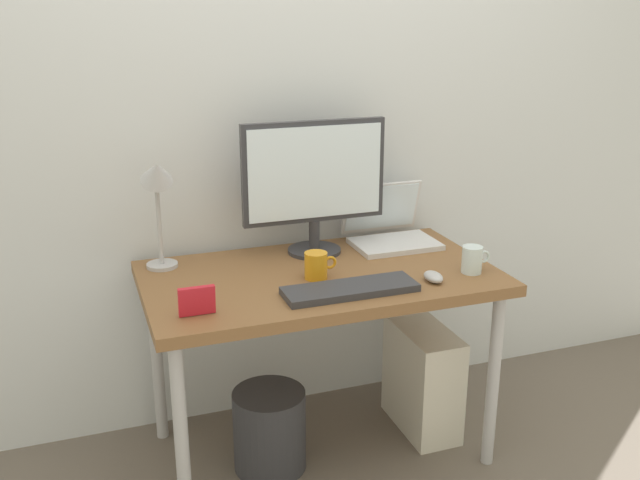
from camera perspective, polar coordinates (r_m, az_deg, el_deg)
ground_plane at (r=2.83m, az=0.00°, el=-16.21°), size 6.00×6.00×0.00m
back_wall at (r=2.73m, az=-2.91°, el=11.94°), size 4.40×0.04×2.60m
desk at (r=2.52m, az=0.00°, el=-4.06°), size 1.22×0.69×0.71m
monitor at (r=2.62m, az=-0.46°, el=4.83°), size 0.54×0.20×0.50m
laptop at (r=2.81m, az=5.51°, el=0.95°), size 0.32×0.28×0.22m
desk_lamp at (r=2.49m, az=-12.77°, el=3.96°), size 0.11×0.16×0.42m
keyboard at (r=2.32m, az=2.42°, el=-3.93°), size 0.44×0.14×0.02m
mouse at (r=2.44m, az=9.00°, el=-2.91°), size 0.06×0.09×0.03m
coffee_mug at (r=2.43m, az=-0.29°, el=-2.03°), size 0.11×0.08×0.09m
glass_cup at (r=2.54m, az=12.03°, el=-1.53°), size 0.11×0.07×0.09m
photo_frame at (r=2.17m, az=-9.77°, el=-4.78°), size 0.11×0.03×0.09m
computer_tower at (r=2.87m, az=8.15°, el=-10.85°), size 0.18×0.36×0.42m
wastebasket at (r=2.66m, az=-4.03°, el=-14.83°), size 0.26×0.26×0.30m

